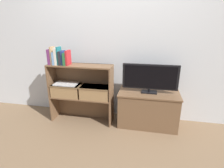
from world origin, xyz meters
The scene contains 18 objects.
ground_plane centered at (0.00, 0.00, 0.00)m, with size 16.00×16.00×0.00m, color brown.
wall_back centered at (0.00, 0.47, 1.20)m, with size 10.00×0.05×2.40m.
tv_stand centered at (0.53, 0.22, 0.26)m, with size 0.87×0.46×0.52m.
tv centered at (0.53, 0.22, 0.75)m, with size 0.78×0.14×0.42m.
bookshelf_lower_tier centered at (-0.48, 0.20, 0.26)m, with size 0.96×0.28×0.41m.
bookshelf_upper_tier centered at (-0.48, 0.20, 0.72)m, with size 0.96×0.28×0.50m.
book_plum centered at (-0.91, 0.10, 1.01)m, with size 0.04×0.14×0.22m.
book_tan centered at (-0.87, 0.10, 1.03)m, with size 0.02×0.12×0.26m.
book_skyblue centered at (-0.84, 0.10, 0.99)m, with size 0.03×0.14×0.18m.
book_ivory centered at (-0.81, 0.10, 1.03)m, with size 0.04×0.13×0.24m.
book_teal centered at (-0.77, 0.10, 1.03)m, with size 0.02×0.12×0.26m.
book_charcoal centered at (-0.74, 0.10, 1.00)m, with size 0.03×0.15×0.20m.
book_navy centered at (-0.71, 0.10, 1.01)m, with size 0.03×0.12×0.20m.
book_forest centered at (-0.67, 0.10, 0.99)m, with size 0.04×0.16×0.18m.
book_crimson centered at (-0.63, 0.10, 1.01)m, with size 0.03×0.15×0.21m.
storage_basket_left centered at (-0.71, 0.12, 0.51)m, with size 0.44×0.25×0.19m.
storage_basket_right centered at (-0.25, 0.12, 0.51)m, with size 0.44×0.25×0.19m.
laptop centered at (-0.71, 0.12, 0.60)m, with size 0.34×0.21×0.02m.
Camera 1 is at (0.48, -2.21, 1.46)m, focal length 28.00 mm.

